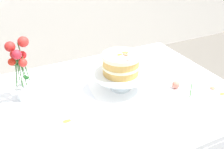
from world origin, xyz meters
name	(u,v)px	position (x,y,z in m)	size (l,w,h in m)	color
dining_table	(108,114)	(0.00, -0.03, 0.65)	(1.40, 1.00, 0.74)	white
linen_napkin	(120,89)	(0.11, 0.03, 0.74)	(0.32, 0.32, 0.00)	white
cake_stand	(121,76)	(0.11, 0.03, 0.82)	(0.29, 0.29, 0.10)	silver
layer_cake	(121,64)	(0.11, 0.03, 0.90)	(0.20, 0.20, 0.12)	tan
flower_vase	(21,71)	(-0.38, 0.18, 0.90)	(0.11, 0.11, 0.34)	silver
fallen_rose	(177,85)	(0.39, -0.10, 0.76)	(0.14, 0.14, 0.04)	#2D6028
loose_petal_0	(213,88)	(0.57, -0.19, 0.74)	(0.04, 0.03, 0.01)	#E56B51
loose_petal_1	(133,62)	(0.34, 0.29, 0.74)	(0.03, 0.02, 0.01)	#E56B51
loose_petal_2	(67,121)	(-0.25, -0.10, 0.74)	(0.04, 0.02, 0.00)	orange
loose_petal_3	(222,94)	(0.57, -0.26, 0.74)	(0.03, 0.02, 0.00)	orange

